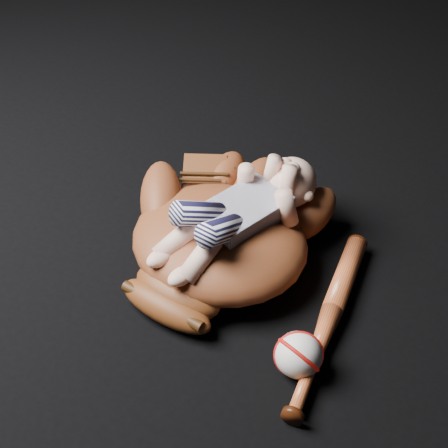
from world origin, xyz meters
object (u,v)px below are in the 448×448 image
object	(u,v)px
baseball_bat	(328,320)
newborn_baby	(232,213)
baseball_glove	(219,234)
baseball	(299,355)

from	to	relation	value
baseball_bat	newborn_baby	bearing A→B (deg)	176.46
newborn_baby	baseball_glove	bearing A→B (deg)	-141.88
newborn_baby	baseball_bat	bearing A→B (deg)	4.61
baseball_bat	baseball	distance (m)	0.11
newborn_baby	baseball	size ratio (longest dim) A/B	4.77
baseball	newborn_baby	bearing A→B (deg)	153.14
baseball_bat	baseball	xyz separation A→B (m)	(0.01, -0.11, 0.02)
newborn_baby	baseball	distance (m)	0.29
baseball_glove	newborn_baby	bearing A→B (deg)	24.54
baseball_glove	baseball_bat	bearing A→B (deg)	-5.96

